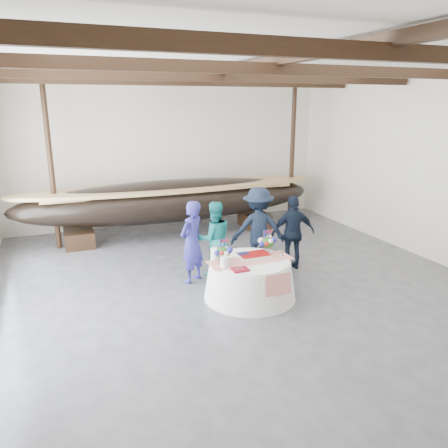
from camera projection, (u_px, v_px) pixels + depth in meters
name	position (u px, v px, depth m)	size (l,w,h in m)	color
floor	(248.00, 293.00, 8.87)	(10.00, 12.00, 0.01)	#3D3D42
wall_back	(170.00, 152.00, 13.65)	(10.00, 0.02, 4.50)	silver
wall_right	(448.00, 170.00, 10.02)	(0.02, 12.00, 4.50)	silver
ceiling	(252.00, 58.00, 7.66)	(10.00, 12.00, 0.01)	white
pavilion_structure	(235.00, 89.00, 8.49)	(9.80, 11.76, 4.50)	black
longboat_display	(172.00, 200.00, 12.47)	(8.72, 1.74, 1.64)	black
banquet_table	(250.00, 279.00, 8.61)	(1.82, 1.82, 0.78)	silver
tabletop_items	(244.00, 251.00, 8.57)	(1.69, 1.02, 0.40)	red
guest_woman_blue	(192.00, 242.00, 9.26)	(0.65, 0.43, 1.78)	navy
guest_woman_teal	(214.00, 239.00, 9.65)	(0.82, 0.64, 1.68)	teal
guest_man_left	(258.00, 229.00, 9.94)	(1.24, 0.72, 1.93)	black
guest_man_right	(293.00, 233.00, 10.00)	(1.01, 0.42, 1.73)	black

